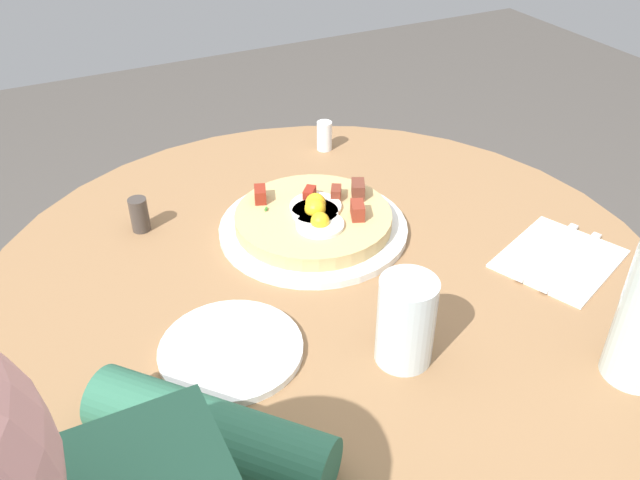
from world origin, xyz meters
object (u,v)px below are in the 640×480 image
bread_plate (231,350)px  pepper_shaker (139,215)px  breakfast_pizza (314,217)px  knife (548,251)px  water_glass (406,321)px  salt_shaker (324,136)px  fork (572,261)px  dining_table (327,363)px  pizza_plate (313,228)px

bread_plate → pepper_shaker: size_ratio=3.23×
breakfast_pizza → pepper_shaker: 0.27m
knife → water_glass: bearing=173.4°
salt_shaker → bread_plate: bearing=-128.8°
fork → pepper_shaker: bearing=123.5°
fork → salt_shaker: bearing=85.7°
dining_table → pepper_shaker: size_ratio=17.89×
bread_plate → salt_shaker: (0.34, 0.43, 0.02)m
pizza_plate → pepper_shaker: (-0.23, 0.12, 0.02)m
dining_table → pepper_shaker: bearing=132.2°
bread_plate → fork: bearing=-6.0°
fork → knife: 0.04m
fork → dining_table: bearing=134.7°
dining_table → salt_shaker: 0.43m
breakfast_pizza → pepper_shaker: size_ratio=4.39×
bread_plate → pepper_shaker: 0.32m
breakfast_pizza → water_glass: 0.29m
breakfast_pizza → salt_shaker: breakfast_pizza is taller
bread_plate → knife: bearing=-2.2°
pizza_plate → water_glass: size_ratio=2.53×
fork → pizza_plate: bearing=118.7°
bread_plate → salt_shaker: 0.55m
dining_table → pizza_plate: size_ratio=3.37×
knife → dining_table: bearing=139.2°
pizza_plate → knife: bearing=-36.9°
pizza_plate → breakfast_pizza: size_ratio=1.21×
salt_shaker → breakfast_pizza: bearing=-120.2°
pizza_plate → salt_shaker: size_ratio=5.24×
fork → knife: same height
dining_table → knife: size_ratio=5.36×
knife → water_glass: size_ratio=1.59×
breakfast_pizza → salt_shaker: bearing=59.8°
fork → breakfast_pizza: bearing=118.6°
breakfast_pizza → salt_shaker: (0.14, 0.24, 0.00)m
pizza_plate → pepper_shaker: 0.26m
dining_table → pepper_shaker: 0.37m
knife → salt_shaker: bearing=85.4°
knife → pepper_shaker: size_ratio=3.34×
pepper_shaker → water_glass: bearing=-63.0°
bread_plate → pizza_plate: bearing=42.9°
dining_table → pizza_plate: bearing=74.4°
water_glass → fork: bearing=8.5°
breakfast_pizza → salt_shaker: 0.28m
bread_plate → water_glass: (0.18, -0.10, 0.05)m
dining_table → bread_plate: bread_plate is taller
pizza_plate → fork: (0.29, -0.24, 0.00)m
knife → water_glass: water_glass is taller
pepper_shaker → knife: bearing=-33.0°
knife → pepper_shaker: (-0.51, 0.33, 0.02)m
pizza_plate → breakfast_pizza: breakfast_pizza is taller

